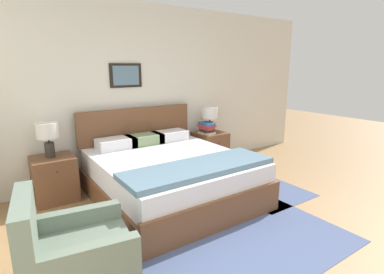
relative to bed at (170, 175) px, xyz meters
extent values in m
cube|color=silver|center=(0.15, 1.08, 0.99)|extent=(6.90, 0.06, 2.60)
cube|color=black|center=(-0.11, 1.04, 1.24)|extent=(0.49, 0.02, 0.35)
cube|color=slate|center=(-0.11, 1.03, 1.24)|extent=(0.40, 0.00, 0.28)
cube|color=#47567F|center=(-0.01, -1.06, -0.31)|extent=(2.23, 1.94, 0.01)
cube|color=#47567F|center=(1.20, -0.33, -0.31)|extent=(0.96, 1.56, 0.01)
cube|color=brown|center=(0.00, -0.03, -0.17)|extent=(1.79, 2.04, 0.28)
cube|color=brown|center=(0.00, -1.02, 0.01)|extent=(1.79, 0.06, 0.08)
cube|color=silver|center=(0.00, -0.03, 0.11)|extent=(1.72, 1.96, 0.29)
cube|color=brown|center=(0.00, 0.96, 0.51)|extent=(1.79, 0.06, 0.51)
cube|color=slate|center=(0.00, -0.66, 0.29)|extent=(1.76, 0.57, 0.06)
cube|color=silver|center=(-0.43, 0.73, 0.33)|extent=(0.52, 0.32, 0.14)
cube|color=silver|center=(0.43, 0.73, 0.33)|extent=(0.52, 0.32, 0.14)
cube|color=gray|center=(0.00, 0.73, 0.33)|extent=(0.52, 0.32, 0.14)
cube|color=slate|center=(-1.41, -1.06, -0.12)|extent=(0.86, 0.79, 0.39)
cube|color=slate|center=(-1.74, -1.02, 0.29)|extent=(0.21, 0.70, 0.44)
cube|color=slate|center=(-1.37, -0.77, 0.15)|extent=(0.78, 0.21, 0.14)
cube|color=slate|center=(-1.45, -1.35, 0.15)|extent=(0.78, 0.21, 0.14)
cube|color=brown|center=(-1.26, 0.76, -0.03)|extent=(0.50, 0.47, 0.57)
sphere|color=#332D28|center=(-1.26, 0.51, 0.14)|extent=(0.02, 0.02, 0.02)
cube|color=brown|center=(1.26, 0.76, -0.03)|extent=(0.50, 0.47, 0.57)
sphere|color=#332D28|center=(1.26, 0.51, 0.14)|extent=(0.02, 0.02, 0.02)
cylinder|color=#2D2823|center=(-1.27, 0.78, 0.36)|extent=(0.12, 0.12, 0.19)
cylinder|color=#2D2823|center=(-1.27, 0.78, 0.48)|extent=(0.02, 0.02, 0.06)
cylinder|color=silver|center=(-1.27, 0.78, 0.61)|extent=(0.27, 0.27, 0.19)
cylinder|color=#2D2823|center=(1.26, 0.78, 0.36)|extent=(0.12, 0.12, 0.19)
cylinder|color=#2D2823|center=(1.26, 0.78, 0.48)|extent=(0.02, 0.02, 0.06)
cylinder|color=silver|center=(1.26, 0.78, 0.61)|extent=(0.27, 0.27, 0.19)
cube|color=beige|center=(1.14, 0.72, 0.28)|extent=(0.21, 0.29, 0.04)
cube|color=#232328|center=(1.14, 0.72, 0.32)|extent=(0.19, 0.22, 0.04)
cube|color=#B7332D|center=(1.14, 0.72, 0.37)|extent=(0.19, 0.25, 0.04)
cube|color=#B7332D|center=(1.14, 0.72, 0.40)|extent=(0.24, 0.29, 0.03)
cube|color=#335693|center=(1.14, 0.72, 0.44)|extent=(0.18, 0.27, 0.04)
camera|label=1|loc=(-1.84, -3.20, 1.38)|focal=28.00mm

